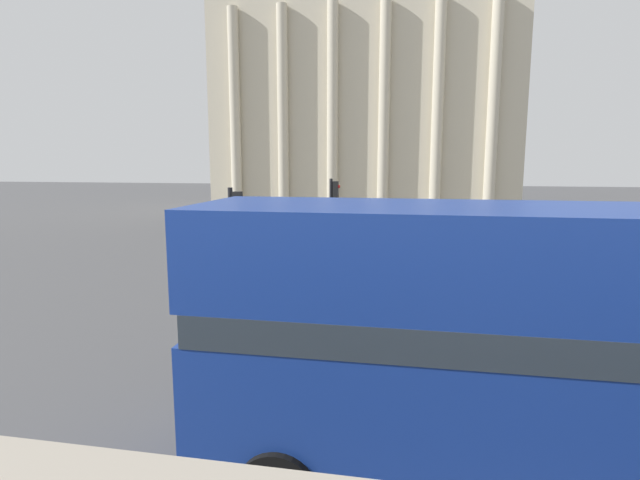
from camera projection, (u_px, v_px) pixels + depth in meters
The scene contains 8 objects.
double_decker_bus at pixel (584, 345), 6.67m from camera, with size 10.64×2.70×4.18m.
plaza_building_left at pixel (366, 99), 46.20m from camera, with size 26.91×12.68×20.96m.
traffic_light_near at pixel (234, 245), 12.50m from camera, with size 0.42×0.24×4.13m.
traffic_light_mid at pixel (333, 216), 19.34m from camera, with size 0.42×0.24×4.11m.
car_white at pixel (346, 226), 31.68m from camera, with size 4.20×1.93×1.35m.
pedestrian_blue at pixel (333, 247), 21.64m from camera, with size 0.32×0.32×1.83m.
pedestrian_grey at pixel (431, 266), 18.07m from camera, with size 0.32×0.32×1.77m.
pedestrian_black at pixel (444, 215), 34.71m from camera, with size 0.32×0.32×1.78m.
Camera 1 is at (-1.04, -2.03, 4.77)m, focal length 28.00 mm.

